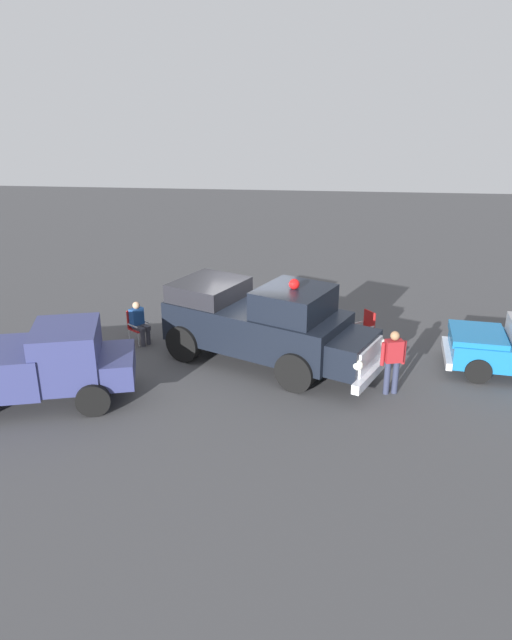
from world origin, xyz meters
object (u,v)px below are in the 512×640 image
object	(u,v)px
parked_pickup	(30,365)
vintage_fire_truck	(263,323)
lawn_chair_near_truck	(137,324)
spectator_standing	(393,358)
spectator_seated	(139,321)
lawn_chair_spare	(366,325)

from	to	relation	value
parked_pickup	vintage_fire_truck	bearing A→B (deg)	117.57
parked_pickup	lawn_chair_near_truck	size ratio (longest dim) A/B	5.01
lawn_chair_near_truck	spectator_standing	distance (m)	7.67
lawn_chair_near_truck	spectator_seated	world-z (taller)	spectator_seated
parked_pickup	lawn_chair_near_truck	bearing A→B (deg)	159.78
lawn_chair_spare	lawn_chair_near_truck	bearing A→B (deg)	-85.32
lawn_chair_near_truck	spectator_standing	xyz separation A→B (m)	(2.53, 7.23, 0.37)
lawn_chair_near_truck	lawn_chair_spare	bearing A→B (deg)	94.68
lawn_chair_spare	spectator_standing	xyz separation A→B (m)	(3.09, 0.42, 0.37)
parked_pickup	lawn_chair_spare	world-z (taller)	parked_pickup
spectator_seated	lawn_chair_near_truck	bearing A→B (deg)	-126.08
parked_pickup	spectator_seated	size ratio (longest dim) A/B	3.96
lawn_chair_near_truck	parked_pickup	bearing A→B (deg)	-20.22
parked_pickup	spectator_seated	distance (m)	4.10
spectator_standing	vintage_fire_truck	bearing A→B (deg)	-113.49
vintage_fire_truck	spectator_standing	distance (m)	3.64
lawn_chair_spare	spectator_seated	distance (m)	6.74
lawn_chair_near_truck	spectator_seated	distance (m)	0.17
parked_pickup	lawn_chair_spare	xyz separation A→B (m)	(-4.42, 8.24, -0.40)
vintage_fire_truck	parked_pickup	distance (m)	6.02
lawn_chair_spare	spectator_standing	size ratio (longest dim) A/B	0.61
lawn_chair_near_truck	spectator_seated	bearing A→B (deg)	53.92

